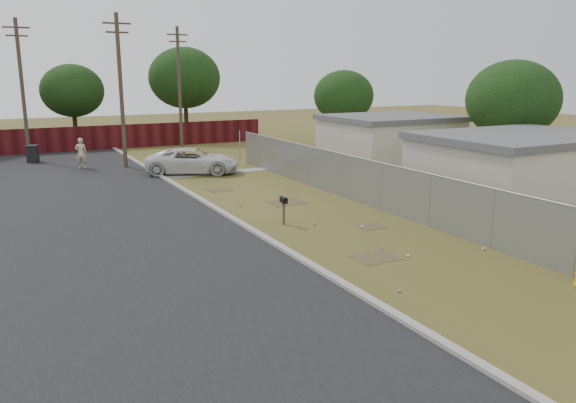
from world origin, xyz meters
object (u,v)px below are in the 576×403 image
pedestrian (81,153)px  trash_bin (33,154)px  pickup_truck (193,161)px  mailbox (284,202)px

pedestrian → trash_bin: (-2.45, 3.87, -0.35)m
pickup_truck → trash_bin: size_ratio=4.71×
mailbox → pickup_truck: pickup_truck is taller
mailbox → pickup_truck: 12.25m
mailbox → trash_bin: bearing=109.3°
pickup_truck → pedestrian: pedestrian is taller
mailbox → trash_bin: size_ratio=0.98×
trash_bin → pickup_truck: bearing=-48.1°
pickup_truck → trash_bin: 11.68m
pickup_truck → mailbox: bearing=-157.4°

